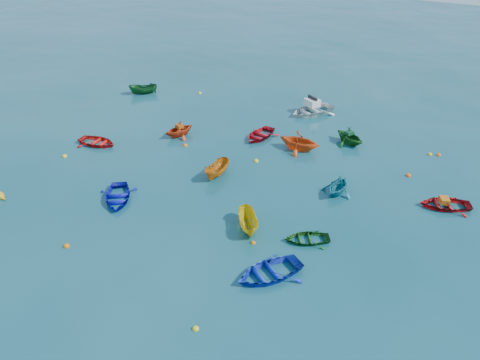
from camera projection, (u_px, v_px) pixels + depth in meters
The scene contains 28 objects.
ground at pixel (196, 224), 27.23m from camera, with size 160.00×160.00×0.00m, color #0A434D.
dinghy_blue_sw at pixel (118, 200), 29.40m from camera, with size 2.36×3.30×0.68m, color #0E11B1.
dinghy_blue_se at pixel (269, 276), 23.46m from camera, with size 2.53×3.53×0.73m, color #0E2FBA.
dinghy_orange_w at pixel (180, 136), 37.42m from camera, with size 2.20×2.55×1.34m, color red.
sampan_yellow_mid at pixel (249, 229), 26.81m from camera, with size 1.04×2.76×1.07m, color gold.
dinghy_green_e at pixel (307, 241), 25.87m from camera, with size 1.79×2.50×0.52m, color #124E16.
dinghy_cyan_se at pixel (337, 193), 30.12m from camera, with size 2.08×2.42×1.27m, color #16768B.
dinghy_red_nw at pixel (98, 144), 36.07m from camera, with size 2.24×3.13×0.65m, color red.
sampan_orange_n at pixel (218, 176), 32.00m from camera, with size 1.02×2.70×1.05m, color orange.
dinghy_green_n at pixel (349, 143), 36.26m from camera, with size 2.31×2.68×1.41m, color #135417.
dinghy_red_ne at pixel (444, 207), 28.72m from camera, with size 2.17×3.04×0.63m, color #AC0E11.
dinghy_red_far at pixel (260, 137), 37.14m from camera, with size 2.31×3.23×0.67m, color red.
dinghy_orange_far at pixel (299, 149), 35.36m from camera, with size 2.69×3.12×1.64m, color #E85315.
sampan_green_far at pixel (144, 94), 45.52m from camera, with size 1.03×2.73×1.06m, color #13521E.
motorboat_white at pixel (311, 113), 41.37m from camera, with size 3.01×4.20×1.47m, color white.
tarp_orange_a at pixel (179, 126), 37.03m from camera, with size 0.58×0.44×0.28m, color #B74E12.
tarp_green_b at pixel (349, 133), 35.89m from camera, with size 0.59×0.44×0.28m, color #124827.
tarp_orange_b at pixel (444, 200), 28.48m from camera, with size 0.67×0.51×0.33m, color #D16615.
buoy_or_a at pixel (67, 247), 25.43m from camera, with size 0.34×0.34×0.34m, color orange.
buoy_ye_a at pixel (196, 329), 20.53m from camera, with size 0.30×0.30×0.30m, color yellow.
buoy_or_b at pixel (253, 243), 25.68m from camera, with size 0.30×0.30×0.30m, color orange.
buoy_ye_b at pixel (65, 157), 34.36m from camera, with size 0.36×0.36×0.36m, color yellow.
buoy_or_c at pixel (185, 146), 35.89m from camera, with size 0.34×0.34×0.34m, color orange.
buoy_ye_c at pixel (256, 161), 33.73m from camera, with size 0.37×0.37×0.37m, color yellow.
buoy_or_d at pixel (408, 176), 31.95m from camera, with size 0.37×0.37×0.37m, color #F4510D.
buoy_ye_d at pixel (200, 93), 45.66m from camera, with size 0.33×0.33×0.33m, color yellow.
buoy_or_e at pixel (438, 155), 34.53m from camera, with size 0.37×0.37×0.37m, color #F25E0D.
buoy_ye_e at pixel (430, 155), 34.62m from camera, with size 0.35×0.35×0.35m, color gold.
Camera 1 is at (13.58, -17.58, 16.17)m, focal length 35.00 mm.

